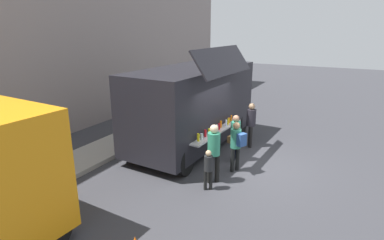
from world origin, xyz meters
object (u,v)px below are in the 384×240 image
Objects in this scene: food_truck_main at (193,104)px; customer_rear_waiting at (214,149)px; trash_bin at (189,106)px; customer_mid_with_backpack at (237,142)px; customer_front_ordering at (235,134)px; customer_extra_browsing at (251,121)px; child_near_queue at (208,166)px.

food_truck_main is 3.08m from customer_rear_waiting.
customer_mid_with_backpack is (-5.28, -4.56, 0.56)m from trash_bin.
food_truck_main reaches higher than customer_front_ordering.
customer_mid_with_backpack is 1.06m from customer_rear_waiting.
customer_extra_browsing is (2.30, 0.27, 0.03)m from customer_mid_with_backpack.
customer_rear_waiting is (-1.00, 0.33, 0.07)m from customer_mid_with_backpack.
customer_extra_browsing reaches higher than customer_front_ordering.
food_truck_main is 2.11m from customer_front_ordering.
trash_bin is 6.21m from customer_front_ordering.
customer_rear_waiting is 1.05× the size of customer_extra_browsing.
customer_rear_waiting is (-2.35, -1.91, -0.58)m from food_truck_main.
food_truck_main is 3.53× the size of customer_extra_browsing.
customer_rear_waiting is at bearing 97.80° from customer_mid_with_backpack.
customer_rear_waiting reaches higher than trash_bin.
customer_mid_with_backpack is (-0.76, -0.33, 0.03)m from customer_front_ordering.
customer_front_ordering is 1.55m from customer_extra_browsing.
customer_mid_with_backpack reaches higher than trash_bin.
child_near_queue is at bearing -147.63° from trash_bin.
trash_bin is 0.49× the size of customer_rear_waiting.
customer_extra_browsing reaches higher than trash_bin.
food_truck_main reaches higher than trash_bin.
customer_rear_waiting reaches higher than child_near_queue.
trash_bin is 7.00m from customer_mid_with_backpack.
trash_bin is at bearing -2.80° from child_near_queue.
customer_rear_waiting is 3.31m from customer_extra_browsing.
child_near_queue is (-0.47, -0.05, -0.36)m from customer_rear_waiting.
trash_bin is (3.94, 2.32, -1.21)m from food_truck_main.
child_near_queue is at bearing -142.32° from food_truck_main.
customer_rear_waiting is (-1.76, -0.00, 0.11)m from customer_front_ordering.
food_truck_main is at bearing 3.23° from customer_extra_browsing.
food_truck_main is at bearing -149.50° from trash_bin.
child_near_queue is at bearing 147.65° from customer_rear_waiting.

